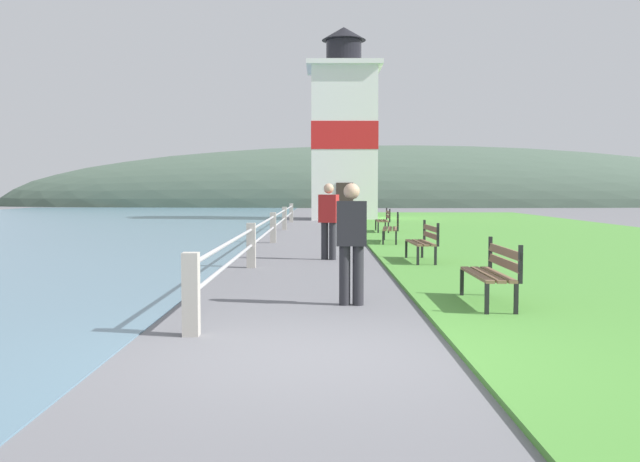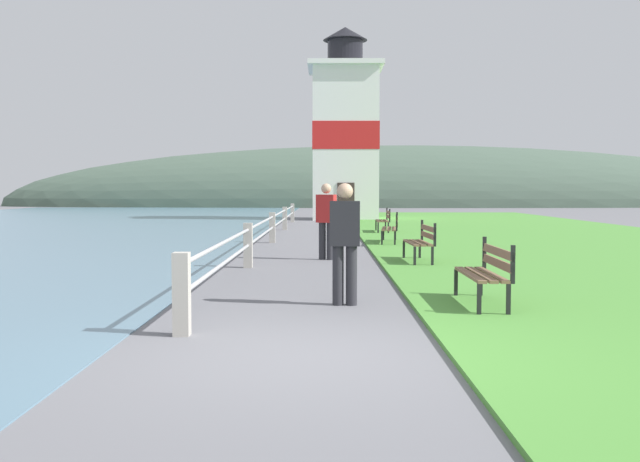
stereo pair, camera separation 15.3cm
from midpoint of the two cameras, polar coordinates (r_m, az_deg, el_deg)
The scene contains 11 objects.
ground_plane at distance 7.10m, azimuth -1.00°, elevation -10.02°, with size 160.00×160.00×0.00m, color slate.
grass_verge at distance 25.05m, azimuth 17.27°, elevation -0.50°, with size 12.00×50.99×0.06m.
seawall_railing at distance 21.94m, azimuth -3.64°, elevation 0.52°, with size 0.18×28.07×0.94m.
park_bench_near at distance 10.10m, azimuth 13.63°, elevation -3.03°, with size 0.48×1.67×0.94m.
park_bench_midway at distance 15.84m, azimuth 8.40°, elevation -0.70°, with size 0.52×1.66×0.94m.
park_bench_far at distance 21.40m, azimuth 5.98°, elevation 0.37°, with size 0.67×1.97×0.94m.
park_bench_by_lighthouse at distance 26.82m, azimuth 5.33°, elevation 0.97°, with size 0.52×1.75×0.94m.
lighthouse at distance 39.38m, azimuth 2.13°, elevation 7.72°, with size 4.02×4.02×10.46m.
person_strolling at distance 16.63m, azimuth 0.76°, elevation 1.01°, with size 0.49×0.37×1.78m.
person_by_railing at distance 10.07m, azimuth 2.43°, elevation -0.67°, with size 0.43×0.25×1.73m.
distant_hillside at distance 71.35m, azimuth 6.64°, elevation 2.00°, with size 80.00×16.00×12.00m.
Camera 2 is at (0.24, -6.91, 1.64)m, focal length 40.00 mm.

